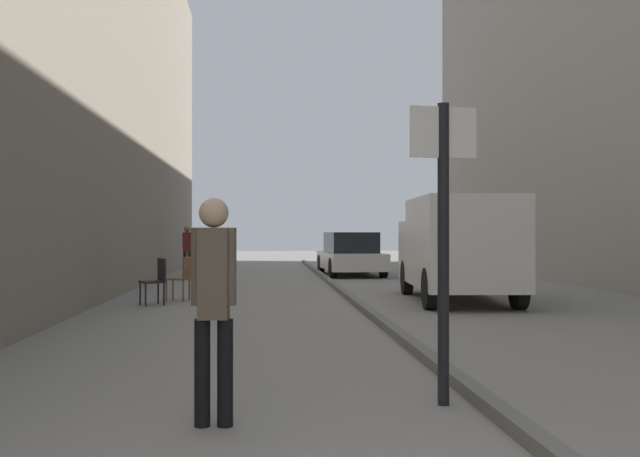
{
  "coord_description": "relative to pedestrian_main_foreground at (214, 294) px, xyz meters",
  "views": [
    {
      "loc": [
        -0.29,
        -1.68,
        1.5
      ],
      "look_at": [
        0.91,
        13.66,
        1.55
      ],
      "focal_mm": 40.45,
      "sensor_mm": 36.0,
      "label": 1
    }
  ],
  "objects": [
    {
      "name": "ground_plane",
      "position": [
        0.67,
        8.12,
        -1.01
      ],
      "size": [
        80.0,
        80.0,
        0.0
      ],
      "primitive_type": "plane",
      "color": "gray"
    },
    {
      "name": "kerb_strip",
      "position": [
        2.25,
        8.12,
        -0.95
      ],
      "size": [
        0.16,
        40.0,
        0.12
      ],
      "primitive_type": "cube",
      "color": "#615F5B",
      "rests_on": "ground_plane"
    },
    {
      "name": "pedestrian_main_foreground",
      "position": [
        0.0,
        0.0,
        0.0
      ],
      "size": [
        0.35,
        0.23,
        1.75
      ],
      "rotation": [
        0.0,
        0.0,
        -0.07
      ],
      "color": "black",
      "rests_on": "ground_plane"
    },
    {
      "name": "pedestrian_mid_block",
      "position": [
        -2.16,
        18.67,
        -0.05
      ],
      "size": [
        0.32,
        0.25,
        1.66
      ],
      "rotation": [
        0.0,
        0.0,
        -0.35
      ],
      "color": "black",
      "rests_on": "ground_plane"
    },
    {
      "name": "delivery_van",
      "position": [
        4.49,
        9.44,
        0.17
      ],
      "size": [
        2.23,
        4.96,
        2.18
      ],
      "rotation": [
        0.0,
        0.0,
        -0.07
      ],
      "color": "silver",
      "rests_on": "ground_plane"
    },
    {
      "name": "parked_car",
      "position": [
        3.31,
        18.56,
        -0.3
      ],
      "size": [
        2.0,
        4.28,
        1.45
      ],
      "rotation": [
        0.0,
        0.0,
        0.05
      ],
      "color": "silver",
      "rests_on": "ground_plane"
    },
    {
      "name": "street_sign_post",
      "position": [
        1.93,
        0.53,
        0.53
      ],
      "size": [
        0.6,
        0.11,
        2.6
      ],
      "rotation": [
        0.0,
        0.0,
        3.28
      ],
      "color": "black",
      "rests_on": "ground_plane"
    },
    {
      "name": "cafe_chair_near_window",
      "position": [
        -1.78,
        9.19,
        -0.47
      ],
      "size": [
        0.59,
        0.59,
        0.94
      ],
      "rotation": [
        0.0,
        0.0,
        2.02
      ],
      "color": "black",
      "rests_on": "ground_plane"
    },
    {
      "name": "cafe_chair_by_doorway",
      "position": [
        -1.36,
        10.05,
        -0.47
      ],
      "size": [
        0.53,
        0.53,
        0.94
      ],
      "rotation": [
        0.0,
        0.0,
        1.32
      ],
      "color": "brown",
      "rests_on": "ground_plane"
    }
  ]
}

